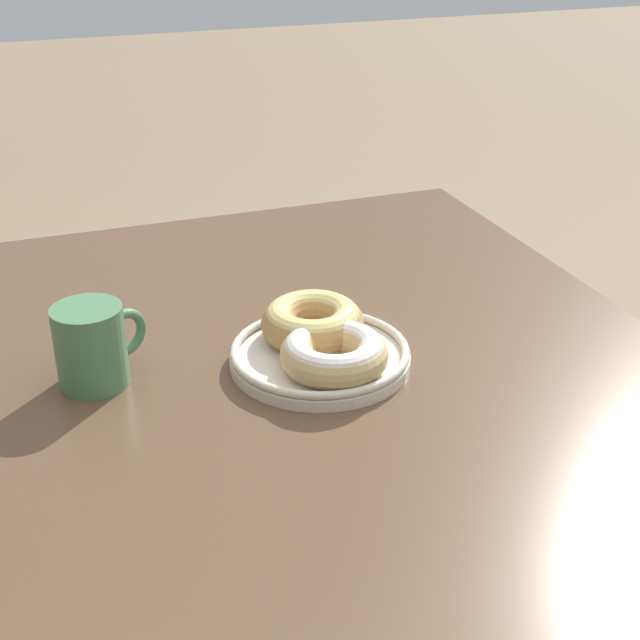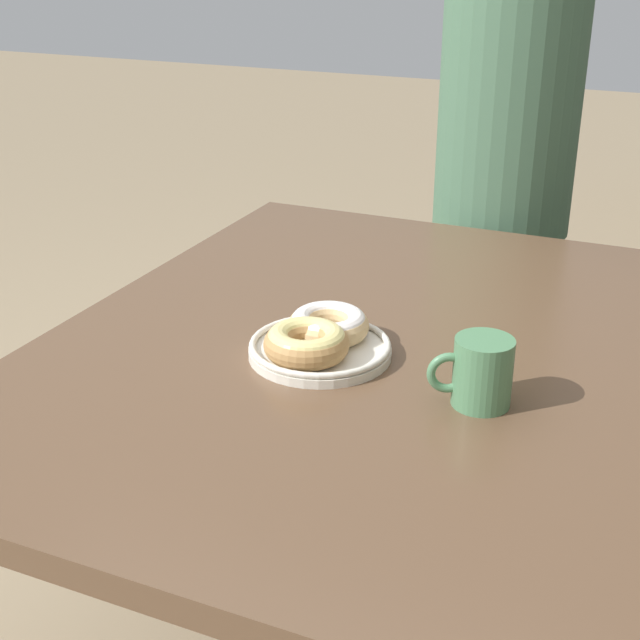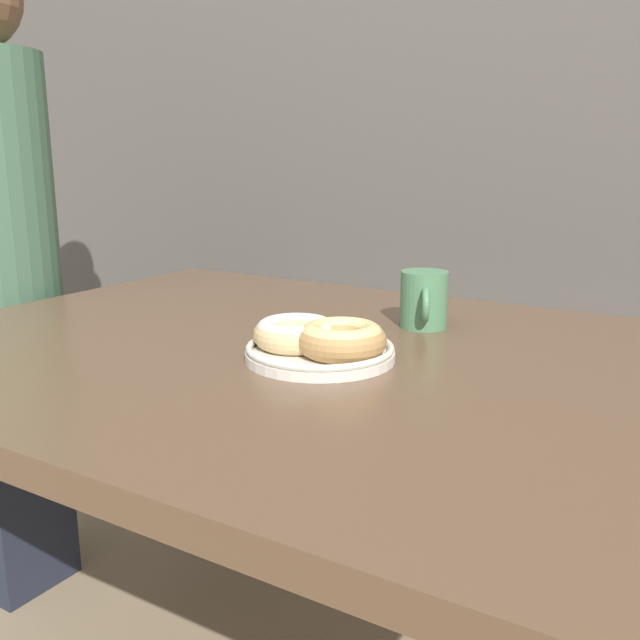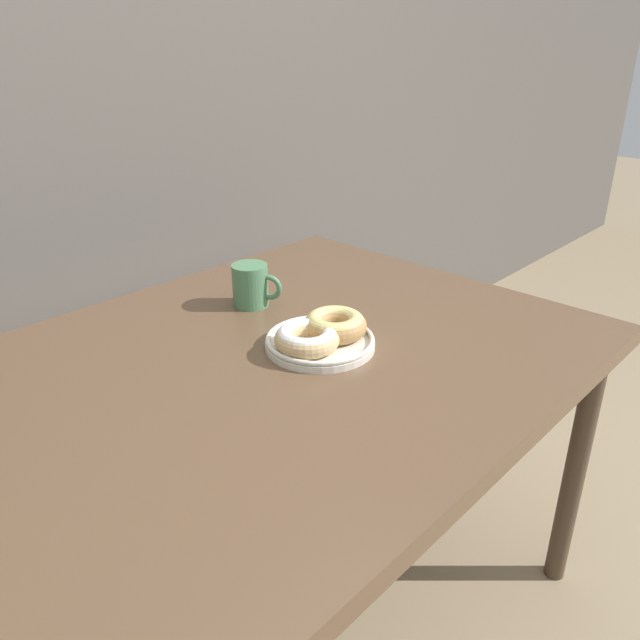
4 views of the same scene
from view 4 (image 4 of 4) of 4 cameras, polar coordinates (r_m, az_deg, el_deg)
name	(u,v)px [view 4 (image 4 of 4)]	position (r m, az deg, el deg)	size (l,w,h in m)	color
wall_back	(45,26)	(1.71, -23.81, 23.35)	(8.00, 0.05, 2.60)	#56514C
dining_table	(276,382)	(1.25, -4.06, -5.71)	(1.26, 0.97, 0.71)	brown
donut_plate	(321,334)	(1.23, 0.13, -1.31)	(0.23, 0.22, 0.06)	silver
coffee_mug	(251,285)	(1.43, -6.30, 3.21)	(0.08, 0.11, 0.10)	#4C7F56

